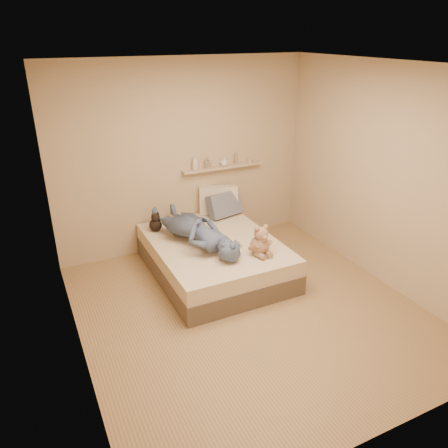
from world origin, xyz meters
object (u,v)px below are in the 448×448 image
pillow_grey (225,205)px  person (196,230)px  dark_plush (156,223)px  wall_shelf (222,167)px  teddy_bear (261,243)px  bed (214,257)px  game_console (235,247)px  pillow_cream (218,200)px

pillow_grey → person: person is taller
dark_plush → pillow_grey: bearing=3.9°
person → wall_shelf: size_ratio=1.25×
person → dark_plush: bearing=-73.0°
person → teddy_bear: bearing=119.4°
bed → person: 0.47m
dark_plush → wall_shelf: (1.12, 0.29, 0.54)m
game_console → wall_shelf: (0.53, 1.45, 0.49)m
pillow_cream → person: size_ratio=0.37×
pillow_grey → wall_shelf: size_ratio=0.42×
bed → teddy_bear: bearing=-58.2°
game_console → wall_shelf: wall_shelf is taller
game_console → teddy_bear: bearing=-3.1°
pillow_cream → bed: bearing=-118.4°
pillow_grey → game_console: bearing=-110.5°
game_console → person: person is taller
teddy_bear → wall_shelf: (0.21, 1.46, 0.49)m
dark_plush → wall_shelf: 1.27m
bed → wall_shelf: wall_shelf is taller
dark_plush → pillow_cream: bearing=11.7°
pillow_grey → person: 0.95m
dark_plush → pillow_grey: (1.04, 0.07, 0.06)m
pillow_cream → person: pillow_cream is taller
bed → person: (-0.23, 0.05, 0.41)m
person → wall_shelf: 1.25m
dark_plush → person: bearing=-59.2°
pillow_cream → pillow_grey: 0.15m
game_console → dark_plush: bearing=116.9°
game_console → person: 0.64m
game_console → wall_shelf: size_ratio=0.17×
pillow_cream → pillow_grey: (0.03, -0.14, -0.03)m
bed → pillow_cream: pillow_cream is taller
pillow_cream → teddy_bear: bearing=-94.3°
wall_shelf → pillow_grey: bearing=-108.1°
teddy_bear → wall_shelf: size_ratio=0.31×
person → pillow_grey: bearing=-151.8°
teddy_bear → pillow_grey: 1.25m
teddy_bear → pillow_grey: bearing=83.8°
teddy_bear → dark_plush: bearing=127.8°
game_console → pillow_cream: 1.43m
pillow_cream → game_console: bearing=-107.4°
pillow_grey → bed: bearing=-124.7°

